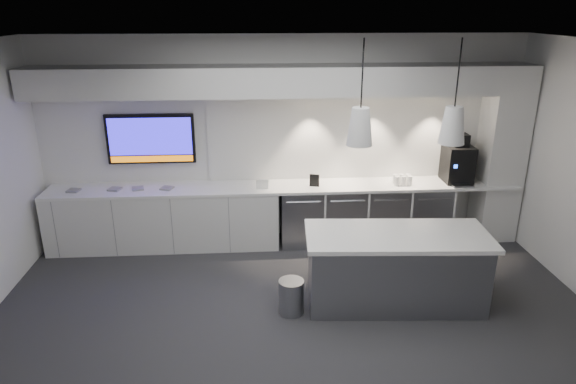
{
  "coord_description": "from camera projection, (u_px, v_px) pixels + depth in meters",
  "views": [
    {
      "loc": [
        -0.43,
        -4.84,
        3.34
      ],
      "look_at": [
        -0.02,
        1.1,
        1.19
      ],
      "focal_mm": 32.0,
      "sensor_mm": 36.0,
      "label": 1
    }
  ],
  "objects": [
    {
      "name": "floor",
      "position": [
        297.0,
        325.0,
        5.71
      ],
      "size": [
        7.0,
        7.0,
        0.0
      ],
      "primitive_type": "plane",
      "color": "#2F2F32",
      "rests_on": "ground"
    },
    {
      "name": "ceiling",
      "position": [
        298.0,
        46.0,
        4.69
      ],
      "size": [
        7.0,
        7.0,
        0.0
      ],
      "primitive_type": "plane",
      "rotation": [
        3.14,
        0.0,
        0.0
      ],
      "color": "black",
      "rests_on": "wall_back"
    },
    {
      "name": "wall_back",
      "position": [
        283.0,
        140.0,
        7.54
      ],
      "size": [
        7.0,
        0.0,
        7.0
      ],
      "primitive_type": "plane",
      "rotation": [
        1.57,
        0.0,
        0.0
      ],
      "color": "white",
      "rests_on": "floor"
    },
    {
      "name": "wall_front",
      "position": [
        336.0,
        358.0,
        2.85
      ],
      "size": [
        7.0,
        0.0,
        7.0
      ],
      "primitive_type": "plane",
      "rotation": [
        -1.57,
        0.0,
        0.0
      ],
      "color": "white",
      "rests_on": "floor"
    },
    {
      "name": "back_counter",
      "position": [
        284.0,
        187.0,
        7.45
      ],
      "size": [
        6.8,
        0.65,
        0.04
      ],
      "primitive_type": "cube",
      "color": "white",
      "rests_on": "left_base_cabinets"
    },
    {
      "name": "left_base_cabinets",
      "position": [
        165.0,
        219.0,
        7.49
      ],
      "size": [
        3.3,
        0.63,
        0.86
      ],
      "primitive_type": "cube",
      "color": "white",
      "rests_on": "floor"
    },
    {
      "name": "fridge_unit_a",
      "position": [
        301.0,
        215.0,
        7.62
      ],
      "size": [
        0.6,
        0.61,
        0.85
      ],
      "primitive_type": "cube",
      "color": "gray",
      "rests_on": "floor"
    },
    {
      "name": "fridge_unit_b",
      "position": [
        343.0,
        214.0,
        7.66
      ],
      "size": [
        0.6,
        0.61,
        0.85
      ],
      "primitive_type": "cube",
      "color": "gray",
      "rests_on": "floor"
    },
    {
      "name": "fridge_unit_c",
      "position": [
        384.0,
        213.0,
        7.7
      ],
      "size": [
        0.6,
        0.61,
        0.85
      ],
      "primitive_type": "cube",
      "color": "gray",
      "rests_on": "floor"
    },
    {
      "name": "fridge_unit_d",
      "position": [
        425.0,
        212.0,
        7.74
      ],
      "size": [
        0.6,
        0.61,
        0.85
      ],
      "primitive_type": "cube",
      "color": "gray",
      "rests_on": "floor"
    },
    {
      "name": "backsplash",
      "position": [
        364.0,
        135.0,
        7.59
      ],
      "size": [
        4.6,
        0.03,
        1.3
      ],
      "primitive_type": "cube",
      "color": "white",
      "rests_on": "wall_back"
    },
    {
      "name": "soffit",
      "position": [
        284.0,
        81.0,
        6.96
      ],
      "size": [
        6.9,
        0.6,
        0.4
      ],
      "primitive_type": "cube",
      "color": "white",
      "rests_on": "wall_back"
    },
    {
      "name": "column",
      "position": [
        501.0,
        154.0,
        7.54
      ],
      "size": [
        0.55,
        0.55,
        2.6
      ],
      "primitive_type": "cube",
      "color": "white",
      "rests_on": "floor"
    },
    {
      "name": "wall_tv",
      "position": [
        151.0,
        139.0,
        7.35
      ],
      "size": [
        1.25,
        0.07,
        0.72
      ],
      "color": "black",
      "rests_on": "wall_back"
    },
    {
      "name": "island",
      "position": [
        395.0,
        268.0,
        6.02
      ],
      "size": [
        2.16,
        1.03,
        0.89
      ],
      "rotation": [
        0.0,
        0.0,
        -0.06
      ],
      "color": "gray",
      "rests_on": "floor"
    },
    {
      "name": "bin",
      "position": [
        291.0,
        297.0,
        5.89
      ],
      "size": [
        0.37,
        0.37,
        0.41
      ],
      "primitive_type": "cylinder",
      "rotation": [
        0.0,
        0.0,
        0.33
      ],
      "color": "gray",
      "rests_on": "floor"
    },
    {
      "name": "coffee_machine",
      "position": [
        458.0,
        162.0,
        7.53
      ],
      "size": [
        0.4,
        0.57,
        0.71
      ],
      "rotation": [
        0.0,
        0.0,
        -0.02
      ],
      "color": "black",
      "rests_on": "back_counter"
    },
    {
      "name": "sign_black",
      "position": [
        314.0,
        180.0,
        7.38
      ],
      "size": [
        0.14,
        0.06,
        0.18
      ],
      "primitive_type": "cube",
      "rotation": [
        0.0,
        0.0,
        -0.28
      ],
      "color": "black",
      "rests_on": "back_counter"
    },
    {
      "name": "sign_white",
      "position": [
        262.0,
        184.0,
        7.28
      ],
      "size": [
        0.18,
        0.02,
        0.14
      ],
      "primitive_type": "cube",
      "rotation": [
        0.0,
        0.0,
        -0.02
      ],
      "color": "white",
      "rests_on": "back_counter"
    },
    {
      "name": "cup_cluster",
      "position": [
        402.0,
        180.0,
        7.46
      ],
      "size": [
        0.26,
        0.17,
        0.14
      ],
      "primitive_type": null,
      "color": "white",
      "rests_on": "back_counter"
    },
    {
      "name": "tray_a",
      "position": [
        74.0,
        190.0,
        7.2
      ],
      "size": [
        0.19,
        0.19,
        0.02
      ],
      "primitive_type": "cube",
      "rotation": [
        0.0,
        0.0,
        -0.17
      ],
      "color": "gray",
      "rests_on": "back_counter"
    },
    {
      "name": "tray_b",
      "position": [
        115.0,
        189.0,
        7.25
      ],
      "size": [
        0.2,
        0.2,
        0.02
      ],
      "primitive_type": "cube",
      "rotation": [
        0.0,
        0.0,
        -0.26
      ],
      "color": "gray",
      "rests_on": "back_counter"
    },
    {
      "name": "tray_c",
      "position": [
        138.0,
        188.0,
        7.28
      ],
      "size": [
        0.19,
        0.19,
        0.02
      ],
      "primitive_type": "cube",
      "rotation": [
        0.0,
        0.0,
        0.24
      ],
      "color": "gray",
      "rests_on": "back_counter"
    },
    {
      "name": "tray_d",
      "position": [
        167.0,
        188.0,
        7.29
      ],
      "size": [
        0.2,
        0.2,
        0.02
      ],
      "primitive_type": "cube",
      "rotation": [
        0.0,
        0.0,
        -0.33
      ],
      "color": "gray",
      "rests_on": "back_counter"
    },
    {
      "name": "pendant_left",
      "position": [
        360.0,
        126.0,
        5.41
      ],
      "size": [
        0.28,
        0.28,
        1.1
      ],
      "color": "white",
      "rests_on": "ceiling"
    },
    {
      "name": "pendant_right",
      "position": [
        453.0,
        125.0,
        5.47
      ],
      "size": [
        0.28,
        0.28,
        1.1
      ],
      "color": "white",
      "rests_on": "ceiling"
    }
  ]
}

